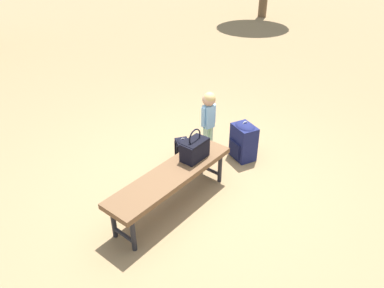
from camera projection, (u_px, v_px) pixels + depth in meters
name	position (u px, v px, depth m)	size (l,w,h in m)	color
ground_plane	(199.00, 181.00, 4.40)	(40.00, 40.00, 0.00)	#8C704C
park_bench	(171.00, 177.00, 3.80)	(1.65, 0.83, 0.45)	brown
handbag	(195.00, 149.00, 3.94)	(0.36, 0.26, 0.37)	black
child_standing	(209.00, 113.00, 4.71)	(0.21, 0.18, 0.86)	#B2D8B2
backpack_large	(244.00, 140.00, 4.70)	(0.39, 0.40, 0.55)	#191E4C
backpack_small	(183.00, 150.00, 4.65)	(0.27, 0.27, 0.37)	black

